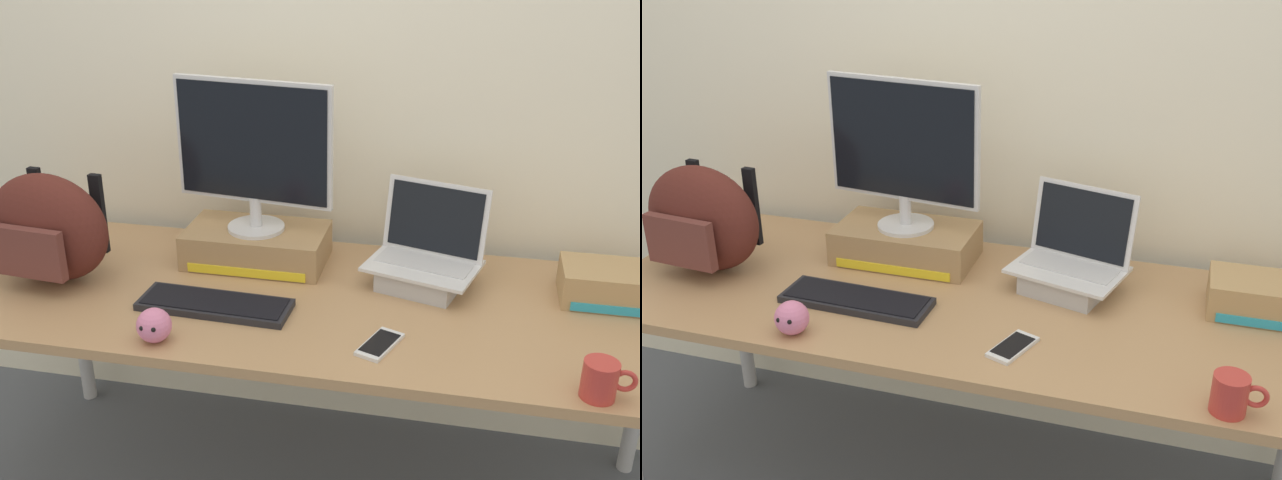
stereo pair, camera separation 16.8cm
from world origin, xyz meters
TOP-DOWN VIEW (x-y plane):
  - back_wall at (0.00, 0.49)m, footprint 7.00×0.10m
  - desk at (0.00, 0.00)m, footprint 2.08×0.78m
  - toner_box_yellow at (-0.24, 0.20)m, footprint 0.43×0.25m
  - desktop_monitor at (-0.24, 0.19)m, footprint 0.49×0.17m
  - open_laptop at (0.28, 0.15)m, footprint 0.36×0.30m
  - external_keyboard at (-0.27, -0.12)m, footprint 0.43×0.16m
  - messenger_backpack at (-0.80, -0.05)m, footprint 0.39×0.25m
  - coffee_mug at (0.72, -0.33)m, footprint 0.12×0.08m
  - cell_phone at (0.20, -0.22)m, footprint 0.12×0.16m
  - plush_toy at (-0.37, -0.31)m, footprint 0.09×0.09m
  - toner_box_cyan at (0.82, 0.16)m, footprint 0.32×0.18m

SIDE VIEW (x-z plane):
  - desk at x=0.00m, z-range 0.30..1.02m
  - cell_phone at x=0.20m, z-range 0.72..0.73m
  - external_keyboard at x=-0.27m, z-range 0.72..0.74m
  - plush_toy at x=-0.37m, z-range 0.72..0.81m
  - coffee_mug at x=0.72m, z-range 0.72..0.81m
  - toner_box_cyan at x=0.82m, z-range 0.72..0.82m
  - toner_box_yellow at x=-0.24m, z-range 0.72..0.83m
  - open_laptop at x=0.28m, z-range 0.63..0.92m
  - messenger_backpack at x=-0.80m, z-range 0.72..1.05m
  - desktop_monitor at x=-0.24m, z-range 0.84..1.31m
  - back_wall at x=0.00m, z-range 0.00..2.60m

